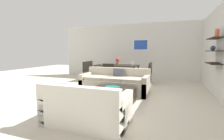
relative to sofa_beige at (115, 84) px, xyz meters
The scene contains 17 objects.
ground_plane 0.45m from the sofa_beige, 96.87° to the right, with size 18.00×18.00×0.00m, color beige.
back_wall_unit 3.38m from the sofa_beige, 85.36° to the left, with size 8.40×0.09×2.70m.
right_wall_shelf_unit 3.18m from the sofa_beige, ahead, with size 0.34×8.20×2.70m.
sofa_beige is the anchor object (origin of this frame).
loveseat_white 2.44m from the sofa_beige, 83.79° to the right, with size 1.52×0.90×0.78m.
coffee_table 1.19m from the sofa_beige, 75.62° to the right, with size 1.09×1.01×0.38m.
decorative_bowl 1.26m from the sofa_beige, 74.28° to the right, with size 0.39×0.39×0.09m.
dining_table 1.88m from the sofa_beige, 106.23° to the left, with size 1.81×1.02×0.75m.
dining_chair_left_far 2.71m from the sofa_beige, 132.46° to the left, with size 0.44×0.44×0.88m.
dining_chair_right_near 1.75m from the sofa_beige, 62.61° to the left, with size 0.44×0.44×0.88m.
dining_chair_right_far 2.16m from the sofa_beige, 68.23° to the left, with size 0.44×0.44×0.88m.
dining_chair_left_near 2.40m from the sofa_beige, 139.88° to the left, with size 0.44×0.44×0.88m.
dining_chair_foot 1.02m from the sofa_beige, 121.09° to the left, with size 0.44×0.44×0.88m.
wine_glass_right_far 1.99m from the sofa_beige, 85.19° to the left, with size 0.07×0.07×0.17m.
wine_glass_right_near 1.75m from the sofa_beige, 84.46° to the left, with size 0.08×0.08×0.17m.
wine_glass_left_near 2.10m from the sofa_beige, 125.90° to the left, with size 0.08×0.08×0.15m.
centerpiece_vase 1.96m from the sofa_beige, 105.54° to the left, with size 0.16×0.16×0.30m.
Camera 1 is at (1.76, -4.70, 1.34)m, focal length 26.55 mm.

